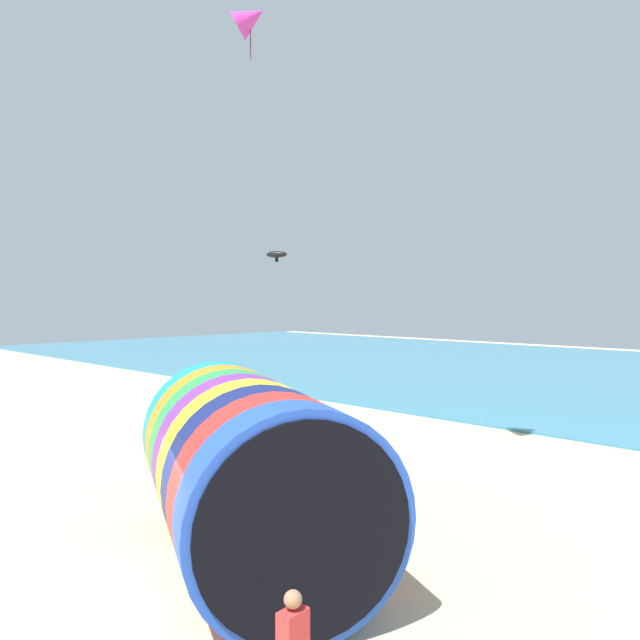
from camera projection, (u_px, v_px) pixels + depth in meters
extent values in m
plane|color=#CCBA8C|center=(152.00, 609.00, 10.14)|extent=(120.00, 120.00, 0.00)
cylinder|color=teal|center=(219.00, 435.00, 15.01)|extent=(2.34, 3.54, 3.51)
cylinder|color=orange|center=(226.00, 443.00, 14.18)|extent=(2.34, 3.54, 3.51)
cylinder|color=green|center=(234.00, 452.00, 13.35)|extent=(2.34, 3.54, 3.51)
cylinder|color=purple|center=(243.00, 463.00, 12.52)|extent=(2.34, 3.54, 3.51)
cylinder|color=yellow|center=(254.00, 474.00, 11.69)|extent=(2.34, 3.54, 3.51)
cylinder|color=navy|center=(266.00, 488.00, 10.85)|extent=(2.34, 3.54, 3.51)
cylinder|color=red|center=(280.00, 504.00, 10.02)|extent=(2.34, 3.54, 3.51)
cylinder|color=blue|center=(296.00, 522.00, 9.19)|extent=(2.34, 3.54, 3.51)
cylinder|color=black|center=(306.00, 533.00, 8.76)|extent=(1.48, 2.92, 3.23)
cube|color=red|center=(293.00, 636.00, 7.29)|extent=(0.24, 0.37, 0.61)
sphere|color=#9E7051|center=(293.00, 599.00, 7.27)|extent=(0.22, 0.22, 0.22)
ellipsoid|color=black|center=(277.00, 254.00, 19.05)|extent=(0.70, 0.54, 0.22)
cube|color=black|center=(277.00, 259.00, 19.06)|extent=(0.09, 0.06, 0.17)
cone|color=#D1339E|center=(250.00, 18.00, 15.14)|extent=(1.22, 1.17, 0.98)
cylinder|color=#7D1E5E|center=(250.00, 43.00, 15.17)|extent=(0.03, 0.03, 0.79)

